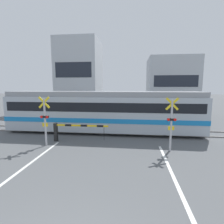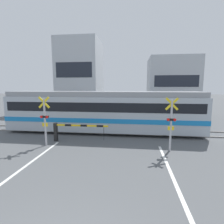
{
  "view_description": "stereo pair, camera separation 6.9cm",
  "coord_description": "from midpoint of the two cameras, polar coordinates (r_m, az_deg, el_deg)",
  "views": [
    {
      "loc": [
        1.47,
        -1.93,
        3.43
      ],
      "look_at": [
        0.0,
        10.49,
        1.6
      ],
      "focal_mm": 28.0,
      "sensor_mm": 36.0,
      "label": 1
    },
    {
      "loc": [
        1.54,
        -1.92,
        3.43
      ],
      "look_at": [
        0.0,
        10.49,
        1.6
      ],
      "focal_mm": 28.0,
      "sensor_mm": 36.0,
      "label": 2
    }
  ],
  "objects": [
    {
      "name": "crossing_barrier_far",
      "position": [
        16.02,
        10.24,
        -1.29
      ],
      "size": [
        3.46,
        0.2,
        1.15
      ],
      "color": "black",
      "rests_on": "ground_plane"
    },
    {
      "name": "crossing_barrier_near",
      "position": [
        11.31,
        -14.28,
        -5.44
      ],
      "size": [
        3.46,
        0.2,
        1.15
      ],
      "color": "black",
      "rests_on": "ground_plane"
    },
    {
      "name": "crossing_signal_right",
      "position": [
        9.74,
        18.62,
        -3.07
      ],
      "size": [
        0.68,
        0.15,
        2.87
      ],
      "color": "#B2B2B7",
      "rests_on": "ground_plane"
    },
    {
      "name": "building_left_of_street",
      "position": [
        28.25,
        -10.45,
        11.76
      ],
      "size": [
        6.13,
        6.32,
        10.39
      ],
      "color": "#B2B7BC",
      "rests_on": "ground_plane"
    },
    {
      "name": "crossing_signal_left",
      "position": [
        10.77,
        -21.22,
        -2.14
      ],
      "size": [
        0.68,
        0.15,
        2.87
      ],
      "color": "#B2B2B7",
      "rests_on": "ground_plane"
    },
    {
      "name": "commuter_train",
      "position": [
        13.24,
        -2.86,
        0.56
      ],
      "size": [
        14.28,
        2.87,
        3.06
      ],
      "color": "#ADB7C1",
      "rests_on": "ground_plane"
    },
    {
      "name": "building_right_of_street",
      "position": [
        27.52,
        18.5,
        8.58
      ],
      "size": [
        6.67,
        6.32,
        7.51
      ],
      "color": "#B2B7BC",
      "rests_on": "ground_plane"
    },
    {
      "name": "rail_track_far",
      "position": [
        14.15,
        0.45,
        -5.54
      ],
      "size": [
        50.0,
        0.1,
        0.08
      ],
      "color": "gray",
      "rests_on": "ground_plane"
    },
    {
      "name": "rail_track_near",
      "position": [
        12.77,
        -0.26,
        -7.07
      ],
      "size": [
        50.0,
        0.1,
        0.08
      ],
      "color": "gray",
      "rests_on": "ground_plane"
    },
    {
      "name": "pedestrian",
      "position": [
        19.83,
        3.71,
        0.94
      ],
      "size": [
        0.38,
        0.22,
        1.56
      ],
      "color": "brown",
      "rests_on": "ground_plane"
    }
  ]
}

